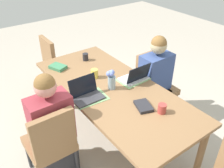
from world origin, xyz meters
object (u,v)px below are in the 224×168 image
object	(u,v)px
dining_table	(112,93)
book_red_cover	(58,67)
person_near_left_mid	(154,84)
coffee_mug_near_left	(85,57)
person_far_left_near	(53,132)
coffee_mug_near_right	(95,74)
chair_head_right_left_far	(57,62)
laptop_near_left_mid	(135,77)
chair_near_left_mid	(153,82)
laptop_far_left_near	(86,94)
chair_far_left_near	(51,141)
flower_vase	(111,78)
coffee_mug_centre_left	(162,109)
book_blue_cover	(143,106)

from	to	relation	value
dining_table	book_red_cover	bearing A→B (deg)	20.98
person_near_left_mid	coffee_mug_near_left	size ratio (longest dim) A/B	12.29
person_far_left_near	coffee_mug_near_right	bearing A→B (deg)	-64.12
chair_head_right_left_far	laptop_near_left_mid	xyz separation A→B (m)	(-1.43, -0.37, 0.29)
chair_near_left_mid	book_red_cover	distance (m)	1.28
chair_head_right_left_far	laptop_far_left_near	size ratio (longest dim) A/B	2.81
book_red_cover	laptop_far_left_near	bearing A→B (deg)	154.96
person_far_left_near	chair_head_right_left_far	world-z (taller)	person_far_left_near
laptop_near_left_mid	book_red_cover	world-z (taller)	laptop_near_left_mid
book_red_cover	laptop_near_left_mid	bearing A→B (deg)	-164.82
chair_far_left_near	chair_near_left_mid	size ratio (longest dim) A/B	1.00
coffee_mug_near_left	coffee_mug_near_right	distance (m)	0.48
chair_near_left_mid	book_red_cover	world-z (taller)	chair_near_left_mid
flower_vase	coffee_mug_centre_left	xyz separation A→B (m)	(-0.63, -0.15, -0.08)
person_near_left_mid	laptop_far_left_near	world-z (taller)	person_near_left_mid
coffee_mug_near_left	coffee_mug_near_right	world-z (taller)	coffee_mug_near_right
person_near_left_mid	laptop_far_left_near	size ratio (longest dim) A/B	3.73
coffee_mug_centre_left	book_blue_cover	size ratio (longest dim) A/B	0.47
flower_vase	coffee_mug_centre_left	world-z (taller)	flower_vase
laptop_far_left_near	laptop_near_left_mid	bearing A→B (deg)	-92.71
person_far_left_near	laptop_far_left_near	world-z (taller)	person_far_left_near
laptop_near_left_mid	book_red_cover	distance (m)	1.00
dining_table	chair_near_left_mid	bearing A→B (deg)	-83.62
laptop_far_left_near	coffee_mug_centre_left	bearing A→B (deg)	-144.03
coffee_mug_centre_left	chair_far_left_near	bearing A→B (deg)	61.85
coffee_mug_near_left	chair_far_left_near	bearing A→B (deg)	133.56
person_near_left_mid	laptop_near_left_mid	xyz separation A→B (m)	(-0.03, 0.38, 0.26)
person_far_left_near	chair_head_right_left_far	distance (m)	1.61
dining_table	coffee_mug_near_right	size ratio (longest dim) A/B	19.93
person_far_left_near	laptop_far_left_near	xyz separation A→B (m)	(0.05, -0.43, 0.26)
laptop_far_left_near	flower_vase	bearing A→B (deg)	-92.14
laptop_far_left_near	book_red_cover	xyz separation A→B (m)	(0.76, -0.03, -0.02)
coffee_mug_near_left	coffee_mug_near_right	xyz separation A→B (m)	(-0.46, 0.14, 0.01)
chair_head_right_left_far	laptop_near_left_mid	bearing A→B (deg)	-165.53
coffee_mug_centre_left	laptop_far_left_near	bearing A→B (deg)	35.97
coffee_mug_near_left	person_near_left_mid	bearing A→B (deg)	-142.17
dining_table	book_red_cover	size ratio (longest dim) A/B	10.74
chair_head_right_left_far	laptop_far_left_near	xyz separation A→B (m)	(-1.40, 0.28, 0.29)
chair_far_left_near	person_near_left_mid	bearing A→B (deg)	-85.06
chair_near_left_mid	laptop_far_left_near	distance (m)	1.12
chair_near_left_mid	laptop_near_left_mid	xyz separation A→B (m)	(-0.11, 0.44, 0.29)
chair_far_left_near	coffee_mug_centre_left	size ratio (longest dim) A/B	9.54
chair_far_left_near	person_far_left_near	distance (m)	0.10
person_near_left_mid	book_red_cover	xyz separation A→B (m)	(0.76, 0.99, 0.24)
book_red_cover	book_blue_cover	xyz separation A→B (m)	(-1.24, -0.34, -0.00)
laptop_far_left_near	book_blue_cover	world-z (taller)	laptop_far_left_near
person_near_left_mid	coffee_mug_centre_left	xyz separation A→B (m)	(-0.64, 0.56, 0.26)
person_far_left_near	chair_near_left_mid	distance (m)	1.52
laptop_far_left_near	book_blue_cover	distance (m)	0.61
coffee_mug_near_left	book_blue_cover	bearing A→B (deg)	177.11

